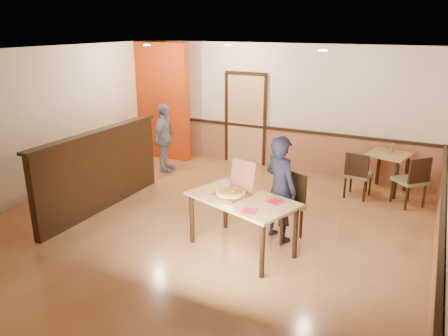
{
  "coord_description": "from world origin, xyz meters",
  "views": [
    {
      "loc": [
        3.21,
        -5.79,
        3.19
      ],
      "look_at": [
        0.35,
        0.0,
        1.05
      ],
      "focal_mm": 35.0,
      "sensor_mm": 36.0,
      "label": 1
    }
  ],
  "objects_px": {
    "diner_chair": "(286,202)",
    "side_chair_right": "(413,179)",
    "side_table": "(388,162)",
    "diner": "(280,189)",
    "main_table": "(242,205)",
    "side_chair_left": "(358,173)",
    "condiment": "(392,148)",
    "passerby": "(164,138)",
    "pizza_box": "(233,191)"
  },
  "relations": [
    {
      "from": "side_table",
      "to": "diner",
      "type": "bearing_deg",
      "value": -113.41
    },
    {
      "from": "main_table",
      "to": "diner_chair",
      "type": "relative_size",
      "value": 1.7
    },
    {
      "from": "side_chair_right",
      "to": "pizza_box",
      "type": "relative_size",
      "value": 1.55
    },
    {
      "from": "side_chair_left",
      "to": "main_table",
      "type": "bearing_deg",
      "value": 74.69
    },
    {
      "from": "side_table",
      "to": "condiment",
      "type": "xyz_separation_m",
      "value": [
        0.03,
        0.15,
        0.26
      ]
    },
    {
      "from": "diner_chair",
      "to": "diner",
      "type": "bearing_deg",
      "value": -85.91
    },
    {
      "from": "side_table",
      "to": "pizza_box",
      "type": "bearing_deg",
      "value": -117.49
    },
    {
      "from": "main_table",
      "to": "diner_chair",
      "type": "xyz_separation_m",
      "value": [
        0.42,
        0.74,
        -0.16
      ]
    },
    {
      "from": "side_chair_left",
      "to": "condiment",
      "type": "bearing_deg",
      "value": -115.89
    },
    {
      "from": "side_chair_left",
      "to": "side_chair_right",
      "type": "height_order",
      "value": "side_chair_right"
    },
    {
      "from": "side_chair_left",
      "to": "side_chair_right",
      "type": "distance_m",
      "value": 0.96
    },
    {
      "from": "diner_chair",
      "to": "pizza_box",
      "type": "distance_m",
      "value": 0.97
    },
    {
      "from": "diner",
      "to": "passerby",
      "type": "xyz_separation_m",
      "value": [
        -3.41,
        1.97,
        -0.05
      ]
    },
    {
      "from": "side_table",
      "to": "condiment",
      "type": "bearing_deg",
      "value": 78.82
    },
    {
      "from": "side_table",
      "to": "condiment",
      "type": "height_order",
      "value": "condiment"
    },
    {
      "from": "main_table",
      "to": "side_chair_left",
      "type": "bearing_deg",
      "value": 86.73
    },
    {
      "from": "diner",
      "to": "pizza_box",
      "type": "xyz_separation_m",
      "value": [
        -0.53,
        -0.54,
        0.06
      ]
    },
    {
      "from": "diner_chair",
      "to": "side_chair_right",
      "type": "height_order",
      "value": "diner_chair"
    },
    {
      "from": "main_table",
      "to": "condiment",
      "type": "xyz_separation_m",
      "value": [
        1.63,
        3.61,
        0.15
      ]
    },
    {
      "from": "main_table",
      "to": "side_chair_right",
      "type": "distance_m",
      "value": 3.55
    },
    {
      "from": "condiment",
      "to": "diner",
      "type": "bearing_deg",
      "value": -112.84
    },
    {
      "from": "main_table",
      "to": "condiment",
      "type": "relative_size",
      "value": 11.18
    },
    {
      "from": "side_chair_right",
      "to": "side_table",
      "type": "xyz_separation_m",
      "value": [
        -0.5,
        0.6,
        0.08
      ]
    },
    {
      "from": "main_table",
      "to": "diner_chair",
      "type": "height_order",
      "value": "diner_chair"
    },
    {
      "from": "side_chair_left",
      "to": "pizza_box",
      "type": "relative_size",
      "value": 1.47
    },
    {
      "from": "side_chair_right",
      "to": "condiment",
      "type": "bearing_deg",
      "value": -102.77
    },
    {
      "from": "diner_chair",
      "to": "condiment",
      "type": "relative_size",
      "value": 6.57
    },
    {
      "from": "pizza_box",
      "to": "side_chair_right",
      "type": "bearing_deg",
      "value": 67.16
    },
    {
      "from": "side_table",
      "to": "passerby",
      "type": "height_order",
      "value": "passerby"
    },
    {
      "from": "diner_chair",
      "to": "passerby",
      "type": "relative_size",
      "value": 0.67
    },
    {
      "from": "diner_chair",
      "to": "passerby",
      "type": "height_order",
      "value": "passerby"
    },
    {
      "from": "main_table",
      "to": "side_chair_right",
      "type": "height_order",
      "value": "side_chair_right"
    },
    {
      "from": "main_table",
      "to": "diner",
      "type": "distance_m",
      "value": 0.71
    },
    {
      "from": "side_chair_left",
      "to": "pizza_box",
      "type": "distance_m",
      "value": 3.1
    },
    {
      "from": "side_table",
      "to": "condiment",
      "type": "distance_m",
      "value": 0.3
    },
    {
      "from": "main_table",
      "to": "diner",
      "type": "xyz_separation_m",
      "value": [
        0.36,
        0.6,
        0.11
      ]
    },
    {
      "from": "side_chair_left",
      "to": "passerby",
      "type": "height_order",
      "value": "passerby"
    },
    {
      "from": "diner_chair",
      "to": "passerby",
      "type": "bearing_deg",
      "value": 178.87
    },
    {
      "from": "diner",
      "to": "side_chair_right",
      "type": "bearing_deg",
      "value": -101.19
    },
    {
      "from": "passerby",
      "to": "pizza_box",
      "type": "xyz_separation_m",
      "value": [
        2.88,
        -2.51,
        0.12
      ]
    },
    {
      "from": "side_table",
      "to": "pizza_box",
      "type": "relative_size",
      "value": 1.44
    },
    {
      "from": "side_chair_left",
      "to": "diner",
      "type": "distance_m",
      "value": 2.39
    },
    {
      "from": "main_table",
      "to": "diner_chair",
      "type": "distance_m",
      "value": 0.87
    },
    {
      "from": "side_chair_right",
      "to": "diner",
      "type": "height_order",
      "value": "diner"
    },
    {
      "from": "main_table",
      "to": "side_chair_left",
      "type": "relative_size",
      "value": 1.91
    },
    {
      "from": "pizza_box",
      "to": "side_chair_left",
      "type": "bearing_deg",
      "value": 80.95
    },
    {
      "from": "pizza_box",
      "to": "condiment",
      "type": "distance_m",
      "value": 3.98
    },
    {
      "from": "side_chair_left",
      "to": "side_chair_right",
      "type": "bearing_deg",
      "value": -172.45
    },
    {
      "from": "side_table",
      "to": "passerby",
      "type": "distance_m",
      "value": 4.73
    },
    {
      "from": "side_chair_left",
      "to": "condiment",
      "type": "relative_size",
      "value": 5.85
    }
  ]
}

